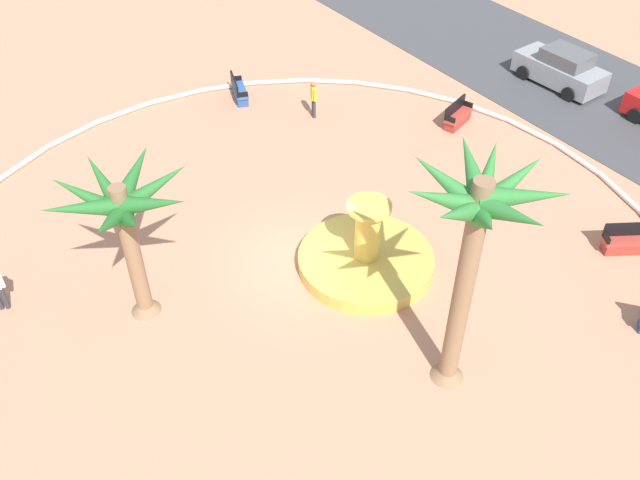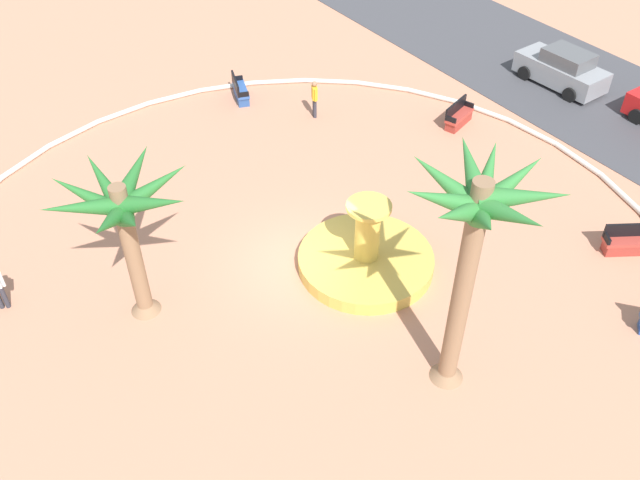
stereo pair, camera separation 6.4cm
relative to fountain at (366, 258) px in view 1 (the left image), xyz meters
The scene contains 11 objects.
ground_plane 2.09m from the fountain, 128.54° to the right, with size 80.00×80.00×0.00m, color tan.
plaza_curb 2.08m from the fountain, 128.54° to the right, with size 24.15×24.15×0.20m, color silver.
street_asphalt 14.92m from the fountain, 94.95° to the left, with size 48.00×8.00×0.03m, color #424247.
fountain is the anchor object (origin of this frame).
palm_tree_near_fountain 7.60m from the fountain, 108.17° to the right, with size 3.86×4.00×4.78m.
palm_tree_by_curb 6.76m from the fountain, ahead, with size 3.56×3.55×6.74m.
bench_west 11.69m from the fountain, behind, with size 1.68×1.00×1.00m.
bench_north 8.48m from the fountain, 60.57° to the left, with size 1.26×1.63×1.00m.
bench_southwest 9.49m from the fountain, 119.42° to the left, with size 0.99×1.68×1.00m.
person_cyclist_photo 9.33m from the fountain, 156.14° to the left, with size 0.49×0.32×1.61m.
parked_car_leftmost 15.07m from the fountain, 107.87° to the left, with size 4.08×2.07×1.67m.
Camera 1 is at (13.41, -8.43, 14.75)m, focal length 38.08 mm.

